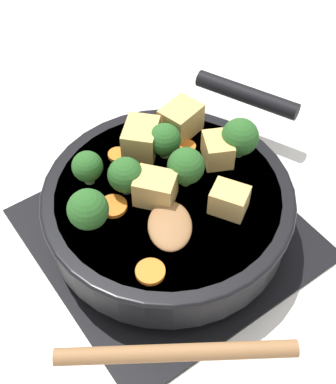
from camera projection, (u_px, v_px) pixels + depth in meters
ground_plane at (168, 234)px, 0.68m from camera, size 2.40×2.40×0.00m
front_burner_grate at (168, 228)px, 0.67m from camera, size 0.31×0.31×0.03m
skillet_pan at (169, 204)px, 0.64m from camera, size 0.39×0.31×0.06m
wooden_spoon at (173, 290)px, 0.52m from camera, size 0.21×0.23×0.02m
tofu_cube_center_large at (181, 120)px, 0.67m from camera, size 0.06×0.05×0.04m
tofu_cube_near_handle at (218, 150)px, 0.64m from camera, size 0.05×0.05×0.03m
tofu_cube_east_chunk at (141, 139)px, 0.64m from camera, size 0.06×0.06×0.04m
tofu_cube_west_chunk at (229, 200)px, 0.59m from camera, size 0.05×0.05×0.03m
tofu_cube_back_piece at (157, 190)px, 0.59m from camera, size 0.06×0.06×0.04m
broccoli_floret_near_spoon at (126, 175)px, 0.60m from camera, size 0.04×0.04×0.05m
broccoli_floret_center_top at (88, 210)px, 0.56m from camera, size 0.04×0.04×0.05m
broccoli_floret_east_rim at (242, 139)px, 0.63m from camera, size 0.05×0.05×0.05m
broccoli_floret_west_rim at (87, 167)px, 0.61m from camera, size 0.04×0.04×0.04m
broccoli_floret_north_edge at (184, 165)px, 0.61m from camera, size 0.04×0.04×0.05m
broccoli_floret_south_cluster at (165, 140)px, 0.63m from camera, size 0.04×0.04×0.05m
carrot_slice_orange_thin at (118, 155)px, 0.65m from camera, size 0.02×0.02×0.01m
carrot_slice_near_center at (150, 272)px, 0.54m from camera, size 0.03×0.03×0.01m
carrot_slice_edge_slice at (113, 206)px, 0.60m from camera, size 0.03×0.03×0.01m
carrot_slice_under_broccoli at (187, 147)px, 0.66m from camera, size 0.02×0.02×0.01m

